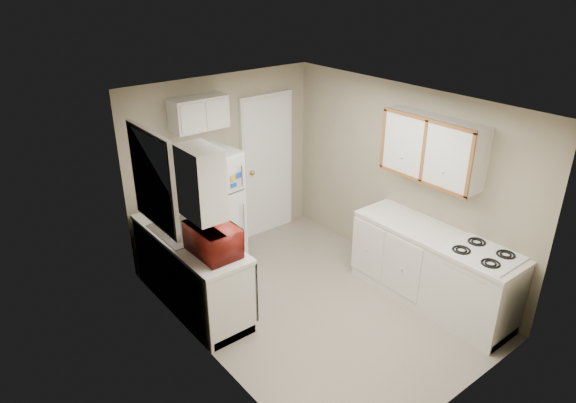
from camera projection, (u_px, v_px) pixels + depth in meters
floor at (314, 304)px, 6.06m from camera, size 3.80×3.80×0.00m
ceiling at (319, 103)px, 5.06m from camera, size 3.80×3.80×0.00m
wall_left at (204, 253)px, 4.77m from camera, size 3.80×3.80×0.00m
wall_right at (401, 182)px, 6.35m from camera, size 3.80×3.80×0.00m
wall_back at (224, 164)px, 6.91m from camera, size 2.80×2.80×0.00m
wall_front at (469, 292)px, 4.21m from camera, size 2.80×2.80×0.00m
left_counter at (192, 270)px, 5.89m from camera, size 0.60×1.80×0.90m
dishwasher at (241, 281)px, 5.61m from camera, size 0.03×0.58×0.72m
sink at (182, 234)px, 5.83m from camera, size 0.54×0.74×0.16m
microwave at (214, 240)px, 5.30m from camera, size 0.59×0.34×0.39m
soap_bottle at (163, 213)px, 5.99m from camera, size 0.10×0.10×0.18m
window_blinds at (154, 179)px, 5.37m from camera, size 0.10×0.98×1.08m
upper_cabinet_left at (201, 183)px, 4.76m from camera, size 0.30×0.45×0.70m
refrigerator at (212, 209)px, 6.60m from camera, size 0.72×0.70×1.56m
cabinet_over_fridge at (199, 113)px, 6.24m from camera, size 0.70×0.30×0.40m
interior_door at (267, 166)px, 7.35m from camera, size 0.86×0.06×2.08m
right_counter at (432, 269)px, 5.93m from camera, size 0.60×2.00×0.90m
stove at (476, 291)px, 5.54m from camera, size 0.59×0.72×0.87m
upper_cabinet_right at (433, 148)px, 5.66m from camera, size 0.30×1.20×0.70m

